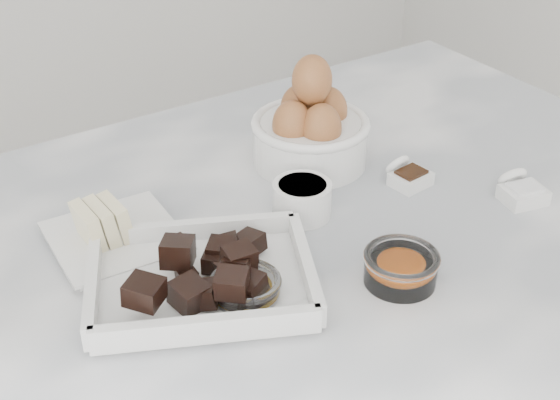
# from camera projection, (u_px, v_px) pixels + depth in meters

# --- Properties ---
(marble_slab) EXTENTS (1.20, 0.80, 0.04)m
(marble_slab) POSITION_uv_depth(u_px,v_px,m) (280.00, 260.00, 0.91)
(marble_slab) COLOR silver
(marble_slab) RESTS_ON cabinet
(chocolate_dish) EXTENTS (0.29, 0.26, 0.06)m
(chocolate_dish) POSITION_uv_depth(u_px,v_px,m) (201.00, 273.00, 0.82)
(chocolate_dish) COLOR white
(chocolate_dish) RESTS_ON marble_slab
(butter_plate) EXTENTS (0.15, 0.15, 0.06)m
(butter_plate) POSITION_uv_depth(u_px,v_px,m) (113.00, 232.00, 0.89)
(butter_plate) COLOR white
(butter_plate) RESTS_ON marble_slab
(sugar_ramekin) EXTENTS (0.07, 0.07, 0.04)m
(sugar_ramekin) POSITION_uv_depth(u_px,v_px,m) (302.00, 198.00, 0.95)
(sugar_ramekin) COLOR white
(sugar_ramekin) RESTS_ON marble_slab
(egg_bowl) EXTENTS (0.16, 0.16, 0.15)m
(egg_bowl) POSITION_uv_depth(u_px,v_px,m) (310.00, 129.00, 1.05)
(egg_bowl) COLOR white
(egg_bowl) RESTS_ON marble_slab
(honey_bowl) EXTENTS (0.08, 0.08, 0.03)m
(honey_bowl) POSITION_uv_depth(u_px,v_px,m) (246.00, 290.00, 0.81)
(honey_bowl) COLOR white
(honey_bowl) RESTS_ON marble_slab
(zest_bowl) EXTENTS (0.08, 0.08, 0.04)m
(zest_bowl) POSITION_uv_depth(u_px,v_px,m) (401.00, 267.00, 0.84)
(zest_bowl) COLOR white
(zest_bowl) RESTS_ON marble_slab
(vanilla_spoon) EXTENTS (0.05, 0.06, 0.04)m
(vanilla_spoon) POSITION_uv_depth(u_px,v_px,m) (407.00, 175.00, 1.02)
(vanilla_spoon) COLOR white
(vanilla_spoon) RESTS_ON marble_slab
(salt_spoon) EXTENTS (0.06, 0.07, 0.04)m
(salt_spoon) POSITION_uv_depth(u_px,v_px,m) (521.00, 190.00, 0.98)
(salt_spoon) COLOR white
(salt_spoon) RESTS_ON marble_slab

